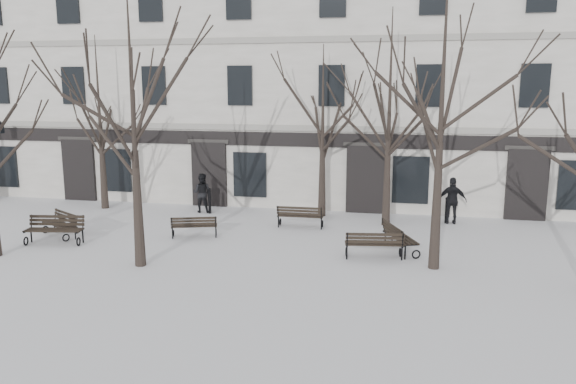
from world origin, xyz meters
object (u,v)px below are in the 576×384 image
(tree_2, at_px, (443,77))
(bench_1, at_px, (194,226))
(bench_4, at_px, (300,216))
(bench_3, at_px, (61,223))
(bench_0, at_px, (55,229))
(bench_2, at_px, (374,244))
(tree_1, at_px, (132,91))
(bench_5, at_px, (398,236))

(tree_2, height_order, bench_1, tree_2)
(tree_2, relative_size, bench_4, 5.08)
(tree_2, bearing_deg, bench_3, 175.47)
(tree_2, xyz_separation_m, bench_3, (-13.14, 1.04, -5.17))
(bench_0, relative_size, bench_2, 1.07)
(tree_1, distance_m, bench_5, 9.56)
(bench_3, xyz_separation_m, bench_4, (8.33, 2.93, 0.01))
(tree_1, distance_m, bench_0, 6.40)
(tree_2, bearing_deg, bench_4, 140.48)
(tree_1, relative_size, bench_1, 4.91)
(bench_1, distance_m, bench_3, 4.90)
(tree_1, height_order, bench_5, tree_1)
(bench_5, bearing_deg, bench_2, 120.31)
(bench_0, distance_m, bench_4, 8.84)
(bench_3, bearing_deg, tree_2, 26.91)
(tree_2, xyz_separation_m, bench_5, (-1.07, 1.55, -5.14))
(bench_1, xyz_separation_m, bench_5, (7.24, -0.25, 0.06))
(bench_4, relative_size, bench_5, 0.91)
(bench_2, height_order, bench_5, bench_5)
(tree_2, bearing_deg, bench_0, 179.55)
(tree_2, height_order, bench_4, tree_2)
(tree_1, xyz_separation_m, bench_1, (0.46, 3.35, -4.81))
(bench_4, bearing_deg, bench_1, 30.68)
(bench_2, bearing_deg, bench_4, -57.12)
(bench_2, bearing_deg, tree_2, 153.75)
(bench_1, distance_m, bench_5, 7.24)
(bench_0, relative_size, bench_4, 1.13)
(bench_1, relative_size, bench_2, 0.91)
(bench_1, bearing_deg, tree_1, 64.48)
(bench_1, xyz_separation_m, bench_2, (6.49, -1.23, 0.05))
(tree_2, height_order, bench_3, tree_2)
(tree_1, height_order, bench_0, tree_1)
(tree_1, height_order, bench_2, tree_1)
(bench_2, bearing_deg, bench_1, -19.32)
(bench_1, height_order, bench_2, bench_2)
(bench_0, relative_size, bench_3, 1.13)
(bench_1, xyz_separation_m, bench_4, (3.49, 2.16, 0.04))
(tree_2, distance_m, bench_3, 14.16)
(tree_1, bearing_deg, bench_5, 21.89)
(bench_3, bearing_deg, bench_2, 29.10)
(bench_0, height_order, bench_1, bench_0)
(tree_1, xyz_separation_m, bench_0, (-3.99, 1.64, -4.72))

